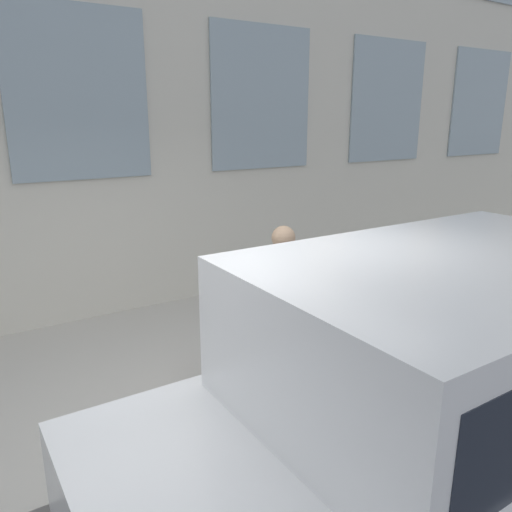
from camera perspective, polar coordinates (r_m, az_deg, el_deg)
ground_plane at (r=4.24m, az=-5.34°, el=-21.98°), size 80.00×80.00×0.00m
sidewalk at (r=5.41m, az=-13.02°, el=-12.57°), size 3.06×60.00×0.13m
fire_hydrant at (r=4.71m, az=-3.26°, el=-10.11°), size 0.33×0.44×0.80m
person at (r=4.92m, az=3.08°, el=-3.12°), size 0.35×0.23×1.45m
parked_truck_white_near at (r=3.39m, az=21.49°, el=-12.54°), size 1.92×4.36×1.80m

